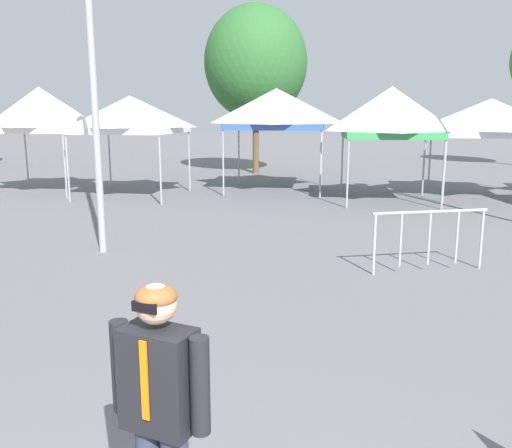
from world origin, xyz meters
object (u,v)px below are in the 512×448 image
(canopy_tent_far_right, at_px, (130,115))
(canopy_tent_center, at_px, (490,118))
(canopy_tent_right_of_center, at_px, (391,112))
(person_foreground, at_px, (160,409))
(tree_behind_tents_left, at_px, (256,63))
(crowd_barrier_by_lift, at_px, (430,229))
(canopy_tent_left_of_center, at_px, (40,110))
(canopy_tent_far_left, at_px, (276,109))

(canopy_tent_far_right, xyz_separation_m, canopy_tent_center, (11.51, 1.38, -0.09))
(canopy_tent_right_of_center, distance_m, person_foreground, 14.73)
(canopy_tent_center, xyz_separation_m, person_foreground, (-6.23, -15.74, -1.53))
(canopy_tent_far_right, distance_m, canopy_tent_center, 11.59)
(tree_behind_tents_left, bearing_deg, crowd_barrier_by_lift, -72.33)
(canopy_tent_center, height_order, crowd_barrier_by_lift, canopy_tent_center)
(person_foreground, bearing_deg, canopy_tent_left_of_center, 120.07)
(canopy_tent_right_of_center, height_order, tree_behind_tents_left, tree_behind_tents_left)
(canopy_tent_right_of_center, bearing_deg, crowd_barrier_by_lift, -91.41)
(canopy_tent_far_left, relative_size, canopy_tent_right_of_center, 1.02)
(canopy_tent_far_left, height_order, tree_behind_tents_left, tree_behind_tents_left)
(tree_behind_tents_left, distance_m, crowd_barrier_by_lift, 16.59)
(canopy_tent_center, xyz_separation_m, crowd_barrier_by_lift, (-3.49, -9.14, -1.81))
(canopy_tent_far_right, relative_size, canopy_tent_right_of_center, 0.93)
(canopy_tent_left_of_center, distance_m, canopy_tent_far_left, 8.09)
(tree_behind_tents_left, bearing_deg, canopy_tent_far_right, -112.62)
(canopy_tent_far_left, relative_size, canopy_tent_center, 1.03)
(canopy_tent_far_right, height_order, crowd_barrier_by_lift, canopy_tent_far_right)
(canopy_tent_left_of_center, xyz_separation_m, person_foreground, (8.70, -15.03, -1.78))
(crowd_barrier_by_lift, bearing_deg, person_foreground, -112.62)
(canopy_tent_far_left, height_order, canopy_tent_center, canopy_tent_far_left)
(canopy_tent_right_of_center, xyz_separation_m, tree_behind_tents_left, (-5.07, 7.57, 2.17))
(canopy_tent_right_of_center, bearing_deg, canopy_tent_far_left, 150.47)
(canopy_tent_far_right, xyz_separation_m, crowd_barrier_by_lift, (8.02, -7.76, -1.91))
(canopy_tent_far_left, bearing_deg, canopy_tent_left_of_center, -170.13)
(canopy_tent_center, height_order, person_foreground, canopy_tent_center)
(person_foreground, bearing_deg, tree_behind_tents_left, 95.55)
(canopy_tent_far_left, bearing_deg, crowd_barrier_by_lift, -70.47)
(crowd_barrier_by_lift, bearing_deg, canopy_tent_right_of_center, 88.59)
(canopy_tent_far_right, xyz_separation_m, tree_behind_tents_left, (3.15, 7.55, 2.23))
(canopy_tent_left_of_center, bearing_deg, canopy_tent_right_of_center, -3.41)
(canopy_tent_far_left, xyz_separation_m, crowd_barrier_by_lift, (3.48, -9.82, -2.10))
(canopy_tent_right_of_center, xyz_separation_m, canopy_tent_center, (3.30, 1.40, -0.16))
(canopy_tent_left_of_center, bearing_deg, canopy_tent_center, 2.72)
(person_foreground, bearing_deg, canopy_tent_far_left, 92.56)
(canopy_tent_center, bearing_deg, crowd_barrier_by_lift, -110.87)
(canopy_tent_far_left, height_order, crowd_barrier_by_lift, canopy_tent_far_left)
(canopy_tent_far_right, bearing_deg, tree_behind_tents_left, 67.38)
(canopy_tent_center, bearing_deg, canopy_tent_left_of_center, -177.28)
(canopy_tent_right_of_center, relative_size, person_foreground, 1.96)
(canopy_tent_left_of_center, bearing_deg, person_foreground, -59.93)
(tree_behind_tents_left, bearing_deg, canopy_tent_left_of_center, -133.71)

